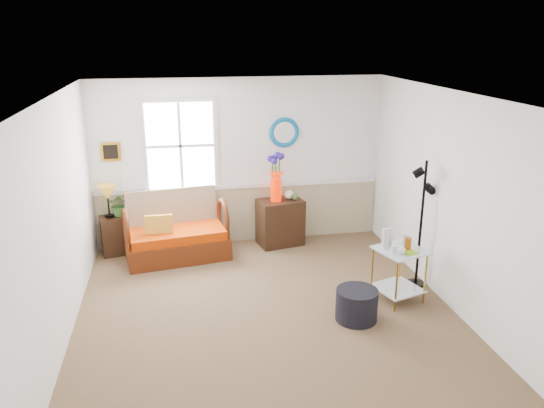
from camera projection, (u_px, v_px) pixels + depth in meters
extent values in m
cube|color=brown|center=(268.00, 317.00, 6.32)|extent=(4.50, 5.00, 0.01)
cube|color=white|center=(268.00, 96.00, 5.51)|extent=(4.50, 5.00, 0.01)
cube|color=white|center=(240.00, 162.00, 8.25)|extent=(4.50, 0.01, 2.60)
cube|color=white|center=(333.00, 334.00, 3.58)|extent=(4.50, 0.01, 2.60)
cube|color=white|center=(56.00, 227.00, 5.53)|extent=(0.01, 5.00, 2.60)
cube|color=white|center=(454.00, 203.00, 6.31)|extent=(0.01, 5.00, 2.60)
cube|color=tan|center=(241.00, 214.00, 8.50)|extent=(4.46, 0.02, 0.90)
cube|color=white|center=(240.00, 186.00, 8.35)|extent=(4.46, 0.04, 0.06)
cube|color=#BF8018|center=(111.00, 152.00, 7.82)|extent=(0.28, 0.03, 0.28)
torus|color=#0070CA|center=(284.00, 132.00, 8.22)|extent=(0.47, 0.07, 0.47)
imported|color=#376028|center=(119.00, 207.00, 7.97)|extent=(0.34, 0.37, 0.27)
cylinder|color=black|center=(357.00, 305.00, 6.22)|extent=(0.65, 0.65, 0.38)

